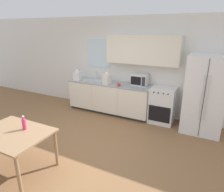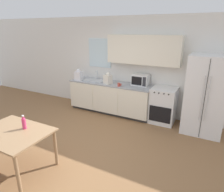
% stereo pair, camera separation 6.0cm
% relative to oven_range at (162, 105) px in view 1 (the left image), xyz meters
% --- Properties ---
extents(ground_plane, '(12.00, 12.00, 0.00)m').
position_rel_oven_range_xyz_m(ground_plane, '(-1.17, -2.08, -0.46)').
color(ground_plane, olive).
extents(wall_back, '(12.00, 0.38, 2.70)m').
position_rel_oven_range_xyz_m(wall_back, '(-1.08, 0.30, 0.98)').
color(wall_back, silver).
rests_on(wall_back, ground_plane).
extents(kitchen_counter, '(2.46, 0.68, 0.89)m').
position_rel_oven_range_xyz_m(kitchen_counter, '(-1.54, -0.03, -0.01)').
color(kitchen_counter, '#333333').
rests_on(kitchen_counter, ground_plane).
extents(oven_range, '(0.62, 0.62, 0.93)m').
position_rel_oven_range_xyz_m(oven_range, '(0.00, 0.00, 0.00)').
color(oven_range, white).
rests_on(oven_range, ground_plane).
extents(refrigerator, '(0.87, 0.80, 1.83)m').
position_rel_oven_range_xyz_m(refrigerator, '(0.96, -0.08, 0.45)').
color(refrigerator, white).
rests_on(refrigerator, ground_plane).
extents(kitchen_sink, '(0.64, 0.39, 0.27)m').
position_rel_oven_range_xyz_m(kitchen_sink, '(-2.07, -0.02, 0.44)').
color(kitchen_sink, '#B7BABC').
rests_on(kitchen_sink, kitchen_counter).
extents(microwave, '(0.44, 0.33, 0.31)m').
position_rel_oven_range_xyz_m(microwave, '(-0.69, 0.11, 0.58)').
color(microwave, silver).
rests_on(microwave, kitchen_counter).
extents(coffee_mug, '(0.11, 0.08, 0.09)m').
position_rel_oven_range_xyz_m(coffee_mug, '(-1.16, -0.26, 0.48)').
color(coffee_mug, '#BF4C3F').
rests_on(coffee_mug, kitchen_counter).
extents(grocery_bag_0, '(0.24, 0.22, 0.34)m').
position_rel_oven_range_xyz_m(grocery_bag_0, '(-1.54, -0.19, 0.58)').
color(grocery_bag_0, silver).
rests_on(grocery_bag_0, kitchen_counter).
extents(grocery_bag_1, '(0.22, 0.19, 0.34)m').
position_rel_oven_range_xyz_m(grocery_bag_1, '(-2.53, -0.21, 0.58)').
color(grocery_bag_1, white).
rests_on(grocery_bag_1, kitchen_counter).
extents(dining_table, '(1.22, 0.91, 0.72)m').
position_rel_oven_range_xyz_m(dining_table, '(-1.80, -3.05, 0.17)').
color(dining_table, '#997551').
rests_on(dining_table, ground_plane).
extents(drink_bottle, '(0.07, 0.07, 0.25)m').
position_rel_oven_range_xyz_m(drink_bottle, '(-1.70, -2.88, 0.36)').
color(drink_bottle, '#DB386B').
rests_on(drink_bottle, dining_table).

